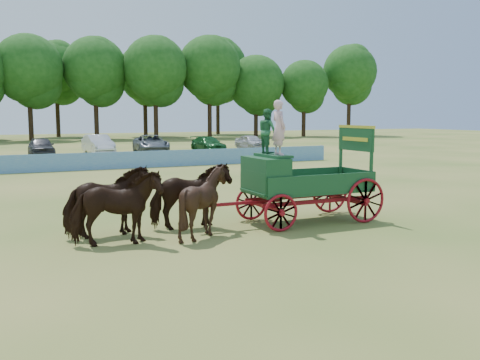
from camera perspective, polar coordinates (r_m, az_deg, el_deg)
name	(u,v)px	position (r m, az deg, el deg)	size (l,w,h in m)	color
ground	(328,214)	(18.27, 9.36, -3.62)	(160.00, 160.00, 0.00)	#A38D49
horse_lead_left	(116,208)	(13.98, -13.09, -2.96)	(1.05, 2.30, 1.94)	black
horse_lead_right	(107,202)	(15.04, -13.98, -2.28)	(1.05, 2.30, 1.94)	black
horse_wheel_left	(204,202)	(14.66, -3.88, -2.32)	(1.57, 1.77, 1.95)	black
horse_wheel_right	(190,196)	(15.68, -5.35, -1.73)	(1.05, 2.30, 1.94)	black
farm_dray	(288,173)	(16.37, 5.14, 0.77)	(6.00, 2.00, 3.76)	maroon
sponsor_banner	(151,159)	(34.15, -9.48, 2.21)	(26.00, 0.08, 1.05)	#216DB2
parked_cars	(37,147)	(45.09, -20.87, 3.29)	(40.21, 7.21, 1.62)	silver
treeline	(48,67)	(75.17, -19.80, 11.27)	(93.55, 22.37, 15.75)	#382314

